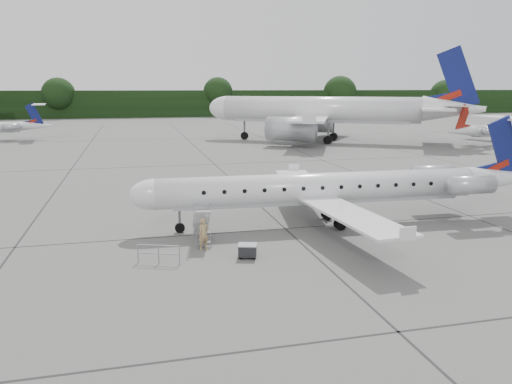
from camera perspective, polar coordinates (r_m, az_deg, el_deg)
name	(u,v)px	position (r m, az deg, el deg)	size (l,w,h in m)	color
ground	(373,240)	(30.59, 13.19, -5.33)	(320.00, 320.00, 0.00)	#60605E
treeline	(177,104)	(156.60, -9.04, 9.94)	(260.00, 4.00, 8.00)	black
main_regional_jet	(320,173)	(32.42, 7.35, 2.15)	(26.96, 19.41, 6.91)	silver
airstair	(201,224)	(29.17, -6.25, -3.70)	(0.85, 2.46, 2.17)	silver
passenger	(204,234)	(27.90, -5.99, -4.81)	(0.66, 0.43, 1.81)	#9D8255
safety_railing	(159,255)	(26.16, -11.07, -7.04)	(2.20, 0.08, 1.00)	gray
baggage_cart	(247,251)	(26.61, -0.99, -6.70)	(0.93, 0.75, 0.80)	black
bg_narrowbody	(319,97)	(83.55, 7.26, 10.76)	(41.18, 29.65, 14.78)	silver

